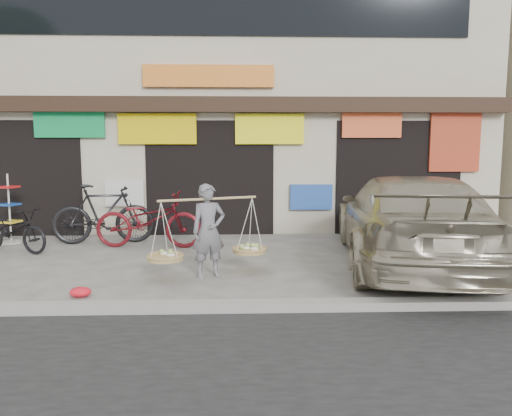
{
  "coord_description": "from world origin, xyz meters",
  "views": [
    {
      "loc": [
        0.67,
        -8.31,
        2.19
      ],
      "look_at": [
        1.0,
        0.9,
        0.98
      ],
      "focal_mm": 35.0,
      "sensor_mm": 36.0,
      "label": 1
    }
  ],
  "objects_px": {
    "suv": "(409,220)",
    "display_rack": "(10,215)",
    "street_vendor": "(209,235)",
    "bike_2": "(149,220)",
    "bike_1": "(103,214)",
    "bike_0": "(13,230)"
  },
  "relations": [
    {
      "from": "bike_0",
      "to": "bike_2",
      "type": "height_order",
      "value": "bike_2"
    },
    {
      "from": "street_vendor",
      "to": "suv",
      "type": "height_order",
      "value": "suv"
    },
    {
      "from": "bike_1",
      "to": "bike_2",
      "type": "height_order",
      "value": "bike_1"
    },
    {
      "from": "bike_1",
      "to": "display_rack",
      "type": "relative_size",
      "value": 1.42
    },
    {
      "from": "street_vendor",
      "to": "display_rack",
      "type": "xyz_separation_m",
      "value": [
        -4.49,
        2.92,
        -0.09
      ]
    },
    {
      "from": "bike_0",
      "to": "display_rack",
      "type": "relative_size",
      "value": 1.12
    },
    {
      "from": "bike_0",
      "to": "suv",
      "type": "distance_m",
      "value": 7.68
    },
    {
      "from": "suv",
      "to": "street_vendor",
      "type": "bearing_deg",
      "value": 19.56
    },
    {
      "from": "bike_2",
      "to": "suv",
      "type": "bearing_deg",
      "value": -104.59
    },
    {
      "from": "bike_2",
      "to": "display_rack",
      "type": "bearing_deg",
      "value": 84.05
    },
    {
      "from": "suv",
      "to": "display_rack",
      "type": "xyz_separation_m",
      "value": [
        -8.02,
        2.24,
        -0.2
      ]
    },
    {
      "from": "bike_1",
      "to": "display_rack",
      "type": "xyz_separation_m",
      "value": [
        -2.05,
        0.11,
        -0.04
      ]
    },
    {
      "from": "street_vendor",
      "to": "bike_0",
      "type": "relative_size",
      "value": 1.12
    },
    {
      "from": "suv",
      "to": "bike_2",
      "type": "bearing_deg",
      "value": -10.18
    },
    {
      "from": "bike_0",
      "to": "suv",
      "type": "bearing_deg",
      "value": -76.98
    },
    {
      "from": "street_vendor",
      "to": "bike_2",
      "type": "relative_size",
      "value": 0.85
    },
    {
      "from": "bike_1",
      "to": "suv",
      "type": "relative_size",
      "value": 0.37
    },
    {
      "from": "bike_0",
      "to": "bike_2",
      "type": "relative_size",
      "value": 0.76
    },
    {
      "from": "display_rack",
      "to": "street_vendor",
      "type": "bearing_deg",
      "value": -32.99
    },
    {
      "from": "suv",
      "to": "display_rack",
      "type": "bearing_deg",
      "value": -6.92
    },
    {
      "from": "street_vendor",
      "to": "bike_1",
      "type": "distance_m",
      "value": 3.72
    },
    {
      "from": "bike_2",
      "to": "suv",
      "type": "xyz_separation_m",
      "value": [
        4.91,
        -1.68,
        0.23
      ]
    }
  ]
}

